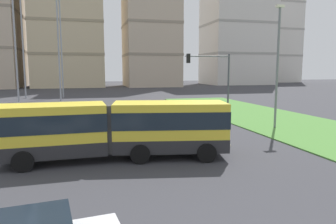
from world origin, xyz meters
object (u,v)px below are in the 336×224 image
Objects in this scene: apartment_tower_centre at (151,11)px; apartment_tower_east at (267,32)px; apartment_tower_eastcentre at (238,11)px; articulated_bus at (117,129)px; traffic_light_far_right at (214,76)px; streetlight_median at (278,62)px.

apartment_tower_centre is 56.07m from apartment_tower_east.
apartment_tower_eastcentre is 1.21× the size of apartment_tower_east.
apartment_tower_east is (68.63, 97.01, 18.04)m from articulated_bus.
traffic_light_far_right is at bearing -118.13° from apartment_tower_eastcentre.
apartment_tower_centre is 0.90× the size of apartment_tower_eastcentre.
apartment_tower_east is (55.35, 91.28, 14.37)m from streetlight_median.
traffic_light_far_right is 82.82m from apartment_tower_eastcentre.
articulated_bus is 79.26m from apartment_tower_centre.
traffic_light_far_right is 0.16× the size of apartment_tower_east.
streetlight_median is 0.23× the size of apartment_tower_centre.
articulated_bus is 14.92m from streetlight_median.
streetlight_median is 0.25× the size of apartment_tower_east.
apartment_tower_east reaches higher than streetlight_median.
apartment_tower_eastcentre is (30.36, 5.91, 2.37)m from apartment_tower_centre.
traffic_light_far_right is at bearing 45.38° from articulated_bus.
traffic_light_far_right is 0.13× the size of apartment_tower_eastcentre.
apartment_tower_east is at bearing 55.93° from traffic_light_far_right.
apartment_tower_eastcentre is (37.93, 70.96, 19.64)m from traffic_light_far_right.
streetlight_median is at bearing -47.52° from traffic_light_far_right.
traffic_light_far_right is at bearing -124.07° from apartment_tower_east.
apartment_tower_centre is at bearing -156.63° from apartment_tower_east.
traffic_light_far_right is 0.63× the size of streetlight_median.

